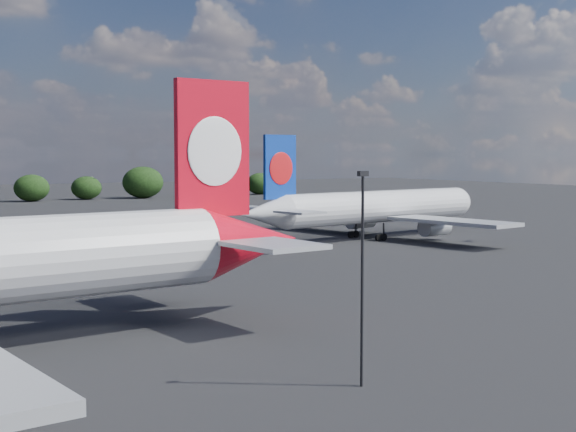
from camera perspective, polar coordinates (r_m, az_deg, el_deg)
china_southern_airliner at (r=119.27m, az=5.93°, el=0.57°), size 46.34×44.24×15.15m
apron_lamp_post at (r=43.18m, az=5.30°, el=-3.67°), size 0.55×0.30×11.66m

